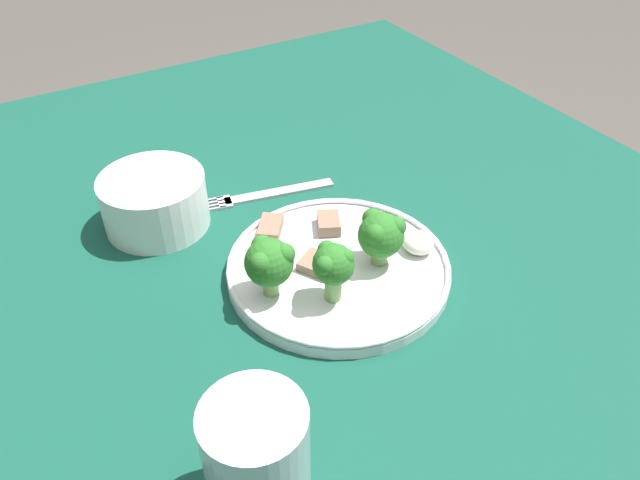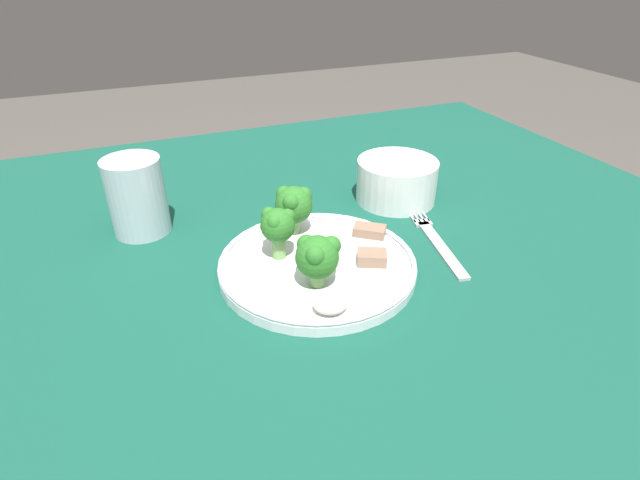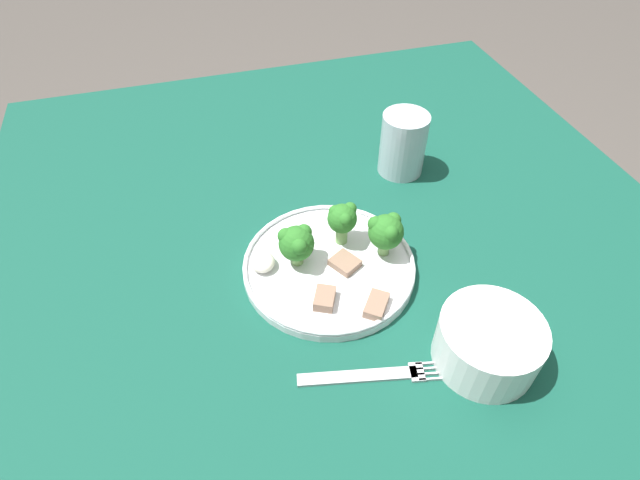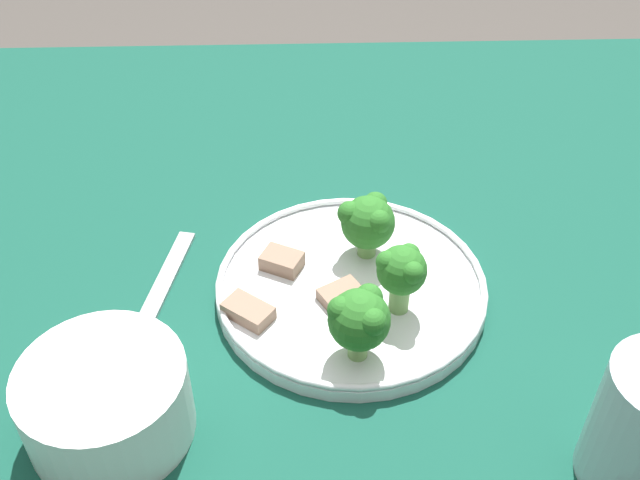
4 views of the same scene
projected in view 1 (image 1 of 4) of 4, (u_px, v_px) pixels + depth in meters
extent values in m
cube|color=#114738|center=(314.00, 295.00, 0.65)|extent=(1.20, 1.03, 0.03)
cylinder|color=brown|center=(368.00, 193.00, 1.42)|extent=(0.06, 0.06, 0.67)
cylinder|color=white|center=(336.00, 268.00, 0.66)|extent=(0.23, 0.23, 0.01)
torus|color=white|center=(336.00, 261.00, 0.65)|extent=(0.23, 0.23, 0.01)
cube|color=#B2B2B7|center=(279.00, 192.00, 0.77)|extent=(0.04, 0.14, 0.00)
cube|color=#B2B2B7|center=(225.00, 202.00, 0.76)|extent=(0.03, 0.02, 0.00)
cube|color=#B2B2B7|center=(201.00, 202.00, 0.76)|extent=(0.01, 0.05, 0.00)
cube|color=#B2B2B7|center=(202.00, 205.00, 0.75)|extent=(0.01, 0.05, 0.00)
cube|color=#B2B2B7|center=(203.00, 208.00, 0.75)|extent=(0.01, 0.05, 0.00)
cube|color=#B2B2B7|center=(204.00, 211.00, 0.74)|extent=(0.01, 0.05, 0.00)
cylinder|color=white|center=(155.00, 202.00, 0.71)|extent=(0.12, 0.12, 0.06)
cylinder|color=silver|center=(155.00, 205.00, 0.71)|extent=(0.10, 0.10, 0.05)
cylinder|color=#B2C1CC|center=(257.00, 460.00, 0.43)|extent=(0.07, 0.07, 0.10)
cylinder|color=silver|center=(259.00, 475.00, 0.44)|extent=(0.06, 0.06, 0.06)
cylinder|color=#709E56|center=(331.00, 288.00, 0.60)|extent=(0.02, 0.02, 0.03)
sphere|color=#286B23|center=(331.00, 265.00, 0.58)|extent=(0.04, 0.04, 0.04)
sphere|color=#286B23|center=(325.00, 251.00, 0.59)|extent=(0.02, 0.02, 0.02)
sphere|color=#286B23|center=(325.00, 265.00, 0.57)|extent=(0.02, 0.02, 0.02)
sphere|color=#286B23|center=(345.00, 258.00, 0.58)|extent=(0.02, 0.02, 0.02)
cylinder|color=#709E56|center=(379.00, 255.00, 0.65)|extent=(0.02, 0.02, 0.02)
sphere|color=#286B23|center=(381.00, 235.00, 0.63)|extent=(0.05, 0.05, 0.05)
sphere|color=#286B23|center=(374.00, 219.00, 0.63)|extent=(0.02, 0.02, 0.02)
sphere|color=#286B23|center=(376.00, 234.00, 0.62)|extent=(0.02, 0.02, 0.02)
sphere|color=#286B23|center=(396.00, 227.00, 0.63)|extent=(0.02, 0.02, 0.02)
cylinder|color=#709E56|center=(271.00, 285.00, 0.61)|extent=(0.02, 0.02, 0.02)
sphere|color=#286B23|center=(269.00, 263.00, 0.59)|extent=(0.05, 0.05, 0.05)
sphere|color=#286B23|center=(262.00, 246.00, 0.60)|extent=(0.02, 0.02, 0.02)
sphere|color=#286B23|center=(260.00, 263.00, 0.58)|extent=(0.02, 0.02, 0.02)
sphere|color=#286B23|center=(284.00, 254.00, 0.59)|extent=(0.02, 0.02, 0.02)
cube|color=#846651|center=(270.00, 228.00, 0.69)|extent=(0.05, 0.04, 0.01)
cube|color=#846651|center=(318.00, 264.00, 0.64)|extent=(0.05, 0.04, 0.01)
cube|color=#846651|center=(329.00, 223.00, 0.69)|extent=(0.04, 0.04, 0.01)
ellipsoid|color=silver|center=(418.00, 242.00, 0.66)|extent=(0.04, 0.03, 0.02)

